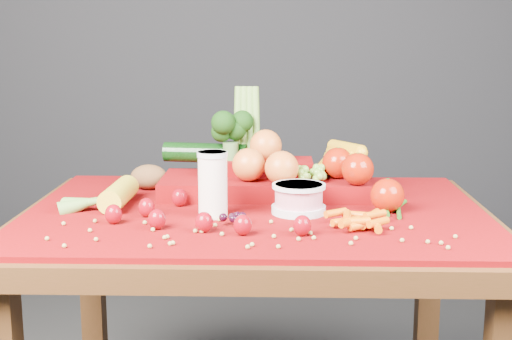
{
  "coord_description": "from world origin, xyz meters",
  "views": [
    {
      "loc": [
        0.05,
        -1.6,
        1.16
      ],
      "look_at": [
        0.0,
        0.02,
        0.85
      ],
      "focal_mm": 50.0,
      "sensor_mm": 36.0,
      "label": 1
    }
  ],
  "objects_px": {
    "table": "(256,253)",
    "produce_mound": "(275,171)",
    "yogurt_bowl": "(299,198)",
    "milk_glass": "(213,182)"
  },
  "relations": [
    {
      "from": "yogurt_bowl",
      "to": "produce_mound",
      "type": "xyz_separation_m",
      "value": [
        -0.06,
        0.19,
        0.02
      ]
    },
    {
      "from": "table",
      "to": "milk_glass",
      "type": "height_order",
      "value": "milk_glass"
    },
    {
      "from": "milk_glass",
      "to": "produce_mound",
      "type": "bearing_deg",
      "value": 59.03
    },
    {
      "from": "table",
      "to": "produce_mound",
      "type": "bearing_deg",
      "value": 74.24
    },
    {
      "from": "table",
      "to": "yogurt_bowl",
      "type": "bearing_deg",
      "value": -20.29
    },
    {
      "from": "milk_glass",
      "to": "produce_mound",
      "type": "relative_size",
      "value": 0.25
    },
    {
      "from": "yogurt_bowl",
      "to": "produce_mound",
      "type": "height_order",
      "value": "produce_mound"
    },
    {
      "from": "table",
      "to": "yogurt_bowl",
      "type": "xyz_separation_m",
      "value": [
        0.1,
        -0.04,
        0.14
      ]
    },
    {
      "from": "table",
      "to": "produce_mound",
      "type": "xyz_separation_m",
      "value": [
        0.04,
        0.15,
        0.17
      ]
    },
    {
      "from": "milk_glass",
      "to": "yogurt_bowl",
      "type": "distance_m",
      "value": 0.2
    }
  ]
}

